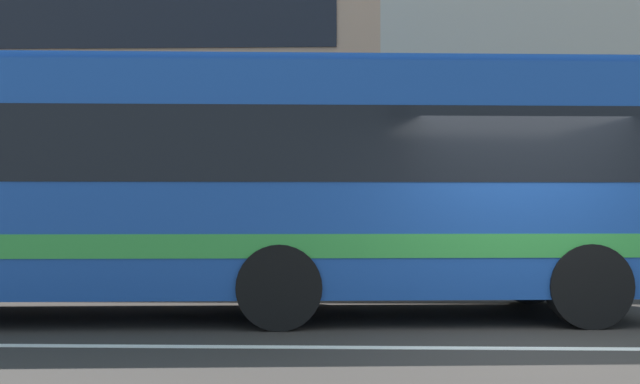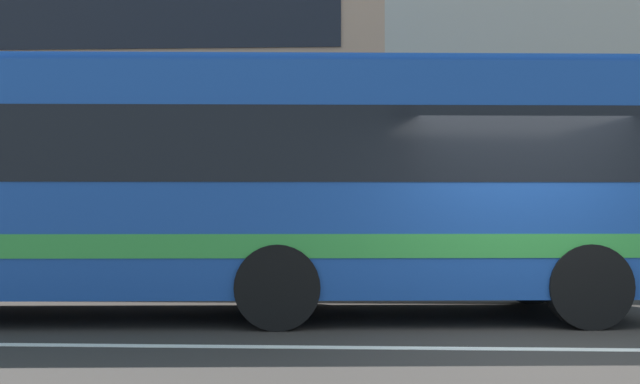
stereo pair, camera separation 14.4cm
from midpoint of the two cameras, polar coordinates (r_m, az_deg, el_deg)
The scene contains 3 objects.
ground_plane at distance 7.88m, azimuth 17.50°, elevation -11.61°, with size 160.00×160.00×0.00m, color #302C28.
lane_centre_line at distance 7.88m, azimuth 17.50°, elevation -11.59°, with size 60.00×0.16×0.01m, color silver.
transit_bus at distance 9.71m, azimuth -7.28°, elevation 1.01°, with size 10.76×3.15×3.28m.
Camera 1 is at (-2.17, -7.46, 1.43)m, focal length 40.95 mm.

